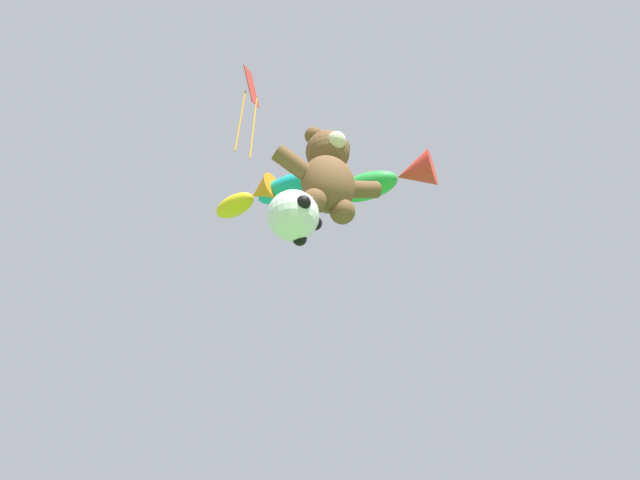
# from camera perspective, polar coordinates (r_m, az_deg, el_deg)

# --- Properties ---
(teddy_bear_kite) EXTENTS (2.44, 1.08, 2.48)m
(teddy_bear_kite) POSITION_cam_1_polar(r_m,az_deg,el_deg) (12.79, 0.75, 6.11)
(teddy_bear_kite) COLOR brown
(soccer_ball_kite) EXTENTS (1.07, 1.06, 0.98)m
(soccer_ball_kite) POSITION_cam_1_polar(r_m,az_deg,el_deg) (11.47, -2.42, 2.21)
(soccer_ball_kite) COLOR white
(fish_kite_emerald) EXTENTS (2.08, 2.22, 0.84)m
(fish_kite_emerald) POSITION_cam_1_polar(r_m,az_deg,el_deg) (14.25, 6.46, 5.52)
(fish_kite_emerald) COLOR green
(fish_kite_teal) EXTENTS (1.89, 2.35, 0.79)m
(fish_kite_teal) POSITION_cam_1_polar(r_m,az_deg,el_deg) (15.18, -1.34, 5.52)
(fish_kite_teal) COLOR #19ADB2
(fish_kite_goldfin) EXTENTS (1.43, 1.86, 0.71)m
(fish_kite_goldfin) POSITION_cam_1_polar(r_m,az_deg,el_deg) (15.73, -6.55, 3.81)
(fish_kite_goldfin) COLOR yellow
(diamond_kite) EXTENTS (0.75, 0.90, 3.04)m
(diamond_kite) POSITION_cam_1_polar(r_m,az_deg,el_deg) (14.21, -6.36, 13.11)
(diamond_kite) COLOR red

